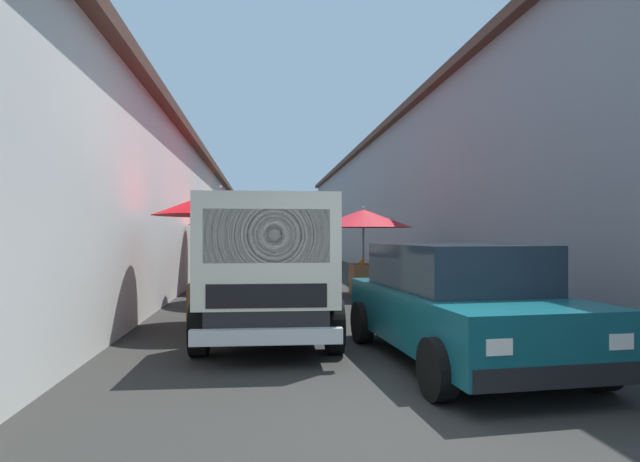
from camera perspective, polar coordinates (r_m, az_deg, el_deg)
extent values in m
plane|color=#282826|center=(17.58, -2.04, -5.55)|extent=(90.00, 90.00, 0.00)
cube|color=silver|center=(20.51, -22.37, 1.18)|extent=(49.50, 7.00, 4.26)
cube|color=#4C3328|center=(20.70, -22.35, 7.42)|extent=(49.80, 7.50, 0.24)
cube|color=gray|center=(21.42, 16.45, 2.96)|extent=(49.50, 7.00, 5.65)
cube|color=#4C3328|center=(21.79, 16.44, 10.72)|extent=(49.80, 7.50, 0.24)
cylinder|color=#9E9EA3|center=(14.82, -10.29, -2.01)|extent=(0.06, 0.06, 2.31)
cone|color=red|center=(14.82, -10.28, 1.55)|extent=(2.19, 2.19, 0.47)
sphere|color=#9E9EA3|center=(14.83, -10.28, 2.61)|extent=(0.07, 0.07, 0.07)
cube|color=brown|center=(14.72, -9.75, -4.88)|extent=(0.80, 0.75, 0.85)
sphere|color=orange|center=(14.63, -10.35, -3.06)|extent=(0.09, 0.09, 0.09)
sphere|color=orange|center=(14.92, -8.79, -3.01)|extent=(0.09, 0.09, 0.09)
sphere|color=orange|center=(14.72, -9.14, -3.05)|extent=(0.09, 0.09, 0.09)
sphere|color=orange|center=(14.82, -10.06, -3.03)|extent=(0.09, 0.09, 0.09)
sphere|color=orange|center=(14.71, -8.95, -2.84)|extent=(0.09, 0.09, 0.09)
sphere|color=orange|center=(14.98, -10.37, -3.00)|extent=(0.09, 0.09, 0.09)
cylinder|color=#9E9EA3|center=(21.12, -9.56, -1.47)|extent=(0.06, 0.06, 2.36)
cone|color=#D84C14|center=(21.12, -9.56, 1.07)|extent=(2.27, 2.27, 0.49)
sphere|color=#9E9EA3|center=(21.13, -9.56, 1.84)|extent=(0.07, 0.07, 0.07)
cube|color=#9E7547|center=(21.11, -9.81, -3.58)|extent=(0.90, 0.66, 0.81)
sphere|color=orange|center=(21.28, -9.94, -2.34)|extent=(0.09, 0.09, 0.09)
sphere|color=orange|center=(20.91, -9.70, -2.38)|extent=(0.09, 0.09, 0.09)
sphere|color=orange|center=(21.11, -9.53, -2.36)|extent=(0.09, 0.09, 0.09)
cylinder|color=#9E9EA3|center=(8.99, -10.98, -2.95)|extent=(0.06, 0.06, 2.34)
cone|color=red|center=(9.00, -10.97, 3.09)|extent=(2.31, 2.31, 0.44)
sphere|color=#9E9EA3|center=(9.02, -10.97, 4.75)|extent=(0.07, 0.07, 0.07)
cube|color=brown|center=(9.07, -11.94, -7.99)|extent=(0.84, 0.73, 0.75)
sphere|color=orange|center=(8.97, -13.25, -5.38)|extent=(0.09, 0.09, 0.09)
sphere|color=orange|center=(9.23, -11.57, -5.24)|extent=(0.09, 0.09, 0.09)
sphere|color=orange|center=(8.82, -11.48, -5.47)|extent=(0.09, 0.09, 0.09)
sphere|color=orange|center=(8.92, -12.40, -5.41)|extent=(0.09, 0.09, 0.09)
sphere|color=orange|center=(8.82, -11.18, -5.11)|extent=(0.09, 0.09, 0.09)
cylinder|color=#9E9EA3|center=(13.43, 4.81, -2.35)|extent=(0.06, 0.06, 2.23)
cone|color=red|center=(13.43, 4.81, 1.40)|extent=(2.56, 2.56, 0.47)
sphere|color=#9E9EA3|center=(13.44, 4.81, 2.58)|extent=(0.07, 0.07, 0.07)
cube|color=olive|center=(13.40, 5.01, -5.40)|extent=(0.87, 0.71, 0.81)
sphere|color=orange|center=(13.12, 4.72, -3.53)|extent=(0.09, 0.09, 0.09)
sphere|color=orange|center=(13.06, 4.74, -3.30)|extent=(0.09, 0.09, 0.09)
sphere|color=orange|center=(13.25, 5.60, -3.50)|extent=(0.09, 0.09, 0.09)
sphere|color=orange|center=(13.30, 4.55, -3.48)|extent=(0.09, 0.09, 0.09)
sphere|color=orange|center=(13.26, 5.61, -3.49)|extent=(0.09, 0.09, 0.09)
cylinder|color=#9E9EA3|center=(12.27, -7.88, -2.20)|extent=(0.06, 0.06, 2.38)
cone|color=red|center=(12.28, -7.88, 2.43)|extent=(2.47, 2.47, 0.40)
sphere|color=#9E9EA3|center=(12.30, -7.88, 3.54)|extent=(0.07, 0.07, 0.07)
cube|color=brown|center=(12.07, -6.89, -6.01)|extent=(0.88, 0.58, 0.79)
sphere|color=orange|center=(12.06, -6.09, -3.93)|extent=(0.09, 0.09, 0.09)
sphere|color=orange|center=(11.90, -6.78, -3.97)|extent=(0.09, 0.09, 0.09)
sphere|color=orange|center=(12.03, -6.08, -3.94)|extent=(0.09, 0.09, 0.09)
sphere|color=orange|center=(12.27, -6.66, -3.87)|extent=(0.09, 0.09, 0.09)
cube|color=#0F4C56|center=(6.62, 15.12, -9.09)|extent=(4.02, 2.02, 0.64)
cube|color=#19232D|center=(6.69, 14.55, -3.83)|extent=(2.45, 1.69, 0.56)
cube|color=black|center=(5.05, 24.96, -14.35)|extent=(0.23, 1.65, 0.20)
cube|color=silver|center=(5.33, 30.27, -10.51)|extent=(0.08, 0.24, 0.14)
cube|color=silver|center=(4.66, 19.12, -12.02)|extent=(0.08, 0.24, 0.14)
cylinder|color=black|center=(6.02, 28.44, -12.54)|extent=(0.61, 0.25, 0.60)
cylinder|color=black|center=(5.14, 12.90, -14.71)|extent=(0.61, 0.25, 0.60)
cylinder|color=black|center=(8.21, 16.49, -9.29)|extent=(0.61, 0.25, 0.60)
cylinder|color=black|center=(7.59, 4.69, -10.04)|extent=(0.61, 0.25, 0.60)
cube|color=black|center=(8.46, -5.67, -7.69)|extent=(4.83, 1.58, 0.36)
cube|color=beige|center=(6.76, -5.81, -2.02)|extent=(1.58, 1.78, 1.40)
cube|color=#19232D|center=(6.02, -5.90, -0.55)|extent=(0.09, 1.47, 0.63)
cube|color=#19232D|center=(6.76, -5.81, -0.54)|extent=(1.08, 1.80, 0.45)
cube|color=black|center=(6.05, -5.91, -7.15)|extent=(0.09, 1.40, 0.28)
cube|color=silver|center=(6.04, -5.92, -11.58)|extent=(0.16, 1.75, 0.18)
cube|color=gray|center=(9.26, -0.51, -4.38)|extent=(3.16, 0.13, 0.50)
cube|color=gray|center=(9.27, -10.72, -4.37)|extent=(3.16, 0.13, 0.50)
cube|color=gray|center=(10.78, -5.54, -3.82)|extent=(0.10, 1.65, 0.50)
cylinder|color=black|center=(6.91, 1.58, -10.50)|extent=(0.72, 0.24, 0.72)
cylinder|color=black|center=(6.93, -13.20, -10.46)|extent=(0.72, 0.24, 0.72)
cylinder|color=black|center=(9.93, -0.49, -7.42)|extent=(0.72, 0.24, 0.72)
cylinder|color=black|center=(9.95, -10.67, -7.40)|extent=(0.72, 0.24, 0.72)
cylinder|color=navy|center=(10.78, -2.62, -6.65)|extent=(0.14, 0.14, 0.80)
cylinder|color=navy|center=(10.91, -2.11, -6.57)|extent=(0.14, 0.14, 0.80)
cube|color=#33518C|center=(10.79, -2.37, -2.91)|extent=(0.49, 0.45, 0.60)
sphere|color=tan|center=(10.78, -2.37, -0.73)|extent=(0.22, 0.22, 0.22)
cylinder|color=#33518C|center=(10.56, -3.27, -2.80)|extent=(0.08, 0.08, 0.54)
cylinder|color=#33518C|center=(11.02, -1.50, -2.70)|extent=(0.08, 0.08, 0.54)
cylinder|color=#194CB2|center=(14.32, 8.32, -5.02)|extent=(0.30, 0.30, 0.03)
cylinder|color=#194CB2|center=(14.45, 8.20, -5.82)|extent=(0.04, 0.04, 0.42)
cylinder|color=#194CB2|center=(14.31, 7.88, -5.87)|extent=(0.04, 0.04, 0.42)
cylinder|color=#194CB2|center=(14.23, 8.43, -5.90)|extent=(0.04, 0.04, 0.42)
cylinder|color=#194CB2|center=(14.37, 8.75, -5.85)|extent=(0.04, 0.04, 0.42)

